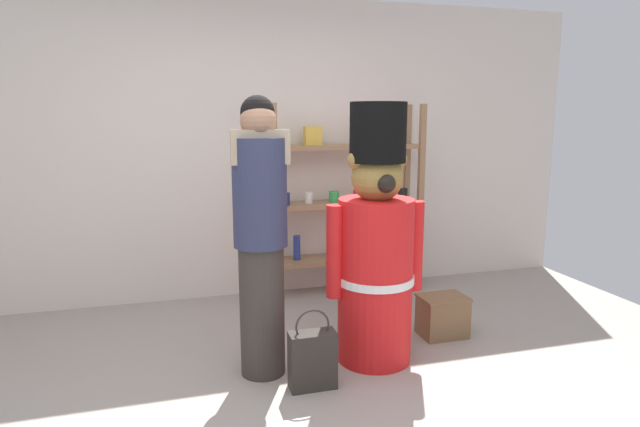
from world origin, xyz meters
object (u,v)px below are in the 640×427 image
person_shopper (261,233)px  shopping_bag (313,359)px  teddy_bear_guard (376,250)px  display_crate (443,316)px  merchandise_shelf (346,198)px

person_shopper → shopping_bag: person_shopper is taller
person_shopper → shopping_bag: bearing=-47.6°
teddy_bear_guard → display_crate: (0.62, 0.21, -0.59)m
merchandise_shelf → teddy_bear_guard: size_ratio=1.01×
person_shopper → shopping_bag: 0.81m
merchandise_shelf → person_shopper: (-1.00, -1.37, 0.03)m
merchandise_shelf → shopping_bag: 1.93m
merchandise_shelf → shopping_bag: merchandise_shelf is taller
shopping_bag → teddy_bear_guard: bearing=27.9°
merchandise_shelf → teddy_bear_guard: merchandise_shelf is taller
merchandise_shelf → person_shopper: bearing=-126.2°
person_shopper → merchandise_shelf: bearing=53.8°
merchandise_shelf → teddy_bear_guard: (-0.26, -1.38, -0.13)m
merchandise_shelf → display_crate: size_ratio=5.01×
merchandise_shelf → display_crate: 1.42m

